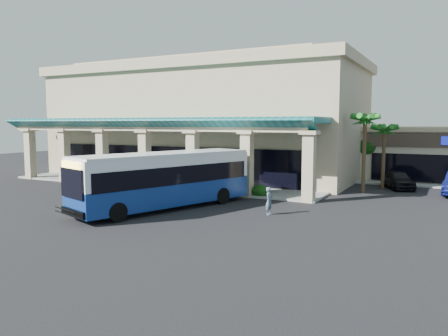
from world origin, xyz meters
The scene contains 10 objects.
ground centered at (0.00, 0.00, 0.00)m, with size 110.00×110.00×0.00m, color black.
main_building centered at (-8.00, 16.00, 5.67)m, with size 30.80×14.80×11.35m, color tan, non-canonical shape.
arcade centered at (-8.00, 6.80, 2.85)m, with size 30.00×6.20×5.70m, color #0E5357, non-canonical shape.
palm_0 centered at (8.50, 11.00, 3.30)m, with size 2.40×2.40×6.60m, color #195F19, non-canonical shape.
palm_1 centered at (9.50, 14.00, 2.90)m, with size 2.40×2.40×5.80m, color #195F19, non-canonical shape.
palm_2 centered at (-22.50, 6.50, 3.10)m, with size 2.40×2.40×6.20m, color #195F19, non-canonical shape.
broadleaf_tree centered at (7.50, 19.00, 2.41)m, with size 2.60×2.60×4.81m, color black, non-canonical shape.
transit_bus centered at (-1.18, -1.00, 1.72)m, with size 2.87×12.34×3.45m, color navy, non-canonical shape.
pedestrian centered at (5.16, 0.27, 0.80)m, with size 0.58×0.38×1.60m, color slate.
car_silver centered at (10.58, 14.47, 0.74)m, with size 1.75×4.34×1.48m, color black.
Camera 1 is at (14.26, -22.80, 5.22)m, focal length 35.00 mm.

